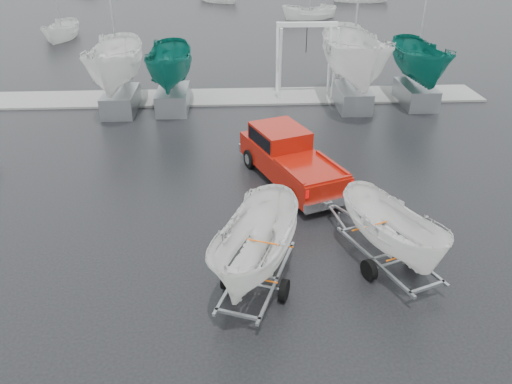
# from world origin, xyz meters

# --- Properties ---
(ground_plane) EXTENTS (120.00, 120.00, 0.00)m
(ground_plane) POSITION_xyz_m (0.00, 0.00, 0.00)
(ground_plane) COLOR black
(ground_plane) RESTS_ON ground
(dock) EXTENTS (30.00, 3.00, 0.12)m
(dock) POSITION_xyz_m (0.00, 13.00, 0.05)
(dock) COLOR gray
(dock) RESTS_ON ground
(pickup_truck) EXTENTS (3.82, 5.95, 1.88)m
(pickup_truck) POSITION_xyz_m (2.80, 2.68, 0.98)
(pickup_truck) COLOR maroon
(pickup_truck) RESTS_ON ground
(trailer_hitched) EXTENTS (2.40, 3.78, 4.61)m
(trailer_hitched) POSITION_xyz_m (5.08, -3.20, 2.51)
(trailer_hitched) COLOR gray
(trailer_hitched) RESTS_ON ground
(trailer_parked) EXTENTS (2.37, 3.78, 5.20)m
(trailer_parked) POSITION_xyz_m (1.27, -3.95, 2.81)
(trailer_parked) COLOR gray
(trailer_parked) RESTS_ON ground
(boat_hoist) EXTENTS (3.30, 2.18, 4.12)m
(boat_hoist) POSITION_xyz_m (4.92, 13.00, 2.67)
(boat_hoist) COLOR silver
(boat_hoist) RESTS_ON ground
(keelboat_0) EXTENTS (2.58, 3.20, 10.75)m
(keelboat_0) POSITION_xyz_m (-5.06, 11.00, 4.10)
(keelboat_0) COLOR gray
(keelboat_0) RESTS_ON ground
(keelboat_1) EXTENTS (2.28, 3.20, 7.15)m
(keelboat_1) POSITION_xyz_m (-2.35, 11.20, 3.60)
(keelboat_1) COLOR gray
(keelboat_1) RESTS_ON ground
(keelboat_2) EXTENTS (2.96, 3.20, 11.15)m
(keelboat_2) POSITION_xyz_m (7.20, 11.00, 4.71)
(keelboat_2) COLOR gray
(keelboat_2) RESTS_ON ground
(keelboat_3) EXTENTS (2.31, 3.20, 10.48)m
(keelboat_3) POSITION_xyz_m (10.80, 11.30, 3.65)
(keelboat_3) COLOR gray
(keelboat_3) RESTS_ON ground
(moored_boat_0) EXTENTS (2.40, 2.46, 11.10)m
(moored_boat_0) POSITION_xyz_m (-13.54, 30.21, 0.01)
(moored_boat_0) COLOR white
(moored_boat_0) RESTS_ON ground
(moored_boat_1) EXTENTS (3.61, 3.61, 11.35)m
(moored_boat_1) POSITION_xyz_m (-0.65, 51.96, 0.00)
(moored_boat_1) COLOR white
(moored_boat_1) RESTS_ON ground
(moored_boat_2) EXTENTS (2.76, 2.71, 11.01)m
(moored_boat_2) POSITION_xyz_m (9.10, 38.91, 0.01)
(moored_boat_2) COLOR white
(moored_boat_2) RESTS_ON ground
(moored_boat_3) EXTENTS (3.25, 3.18, 11.76)m
(moored_boat_3) POSITION_xyz_m (17.27, 51.11, 0.00)
(moored_boat_3) COLOR white
(moored_boat_3) RESTS_ON ground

